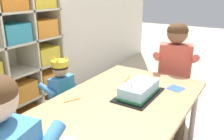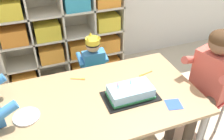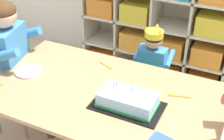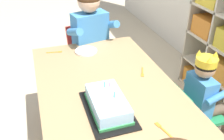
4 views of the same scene
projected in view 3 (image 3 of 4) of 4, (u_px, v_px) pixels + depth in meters
storage_cubby_shelf at (160, 9)px, 2.87m from camera, size 1.39×0.36×1.44m
activity_table at (102, 98)px, 2.00m from camera, size 1.48×0.87×0.60m
classroom_chair_blue at (148, 84)px, 2.49m from camera, size 0.32×0.35×0.59m
child_with_crown at (154, 61)px, 2.49m from camera, size 0.30×0.31×0.82m
classroom_chair_adult_side at (8, 76)px, 2.42m from camera, size 0.38×0.43×0.71m
adult_helper_seated at (18, 54)px, 2.29m from camera, size 0.46×0.45×1.04m
birthday_cake_on_tray at (127, 101)px, 1.83m from camera, size 0.41×0.24×0.13m
paper_plate_stack at (29, 71)px, 2.16m from camera, size 0.18×0.18×0.01m
fork_by_napkin at (106, 66)px, 2.23m from camera, size 0.12×0.06×0.00m
fork_beside_plate_stack at (178, 96)px, 1.93m from camera, size 0.14×0.05×0.00m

